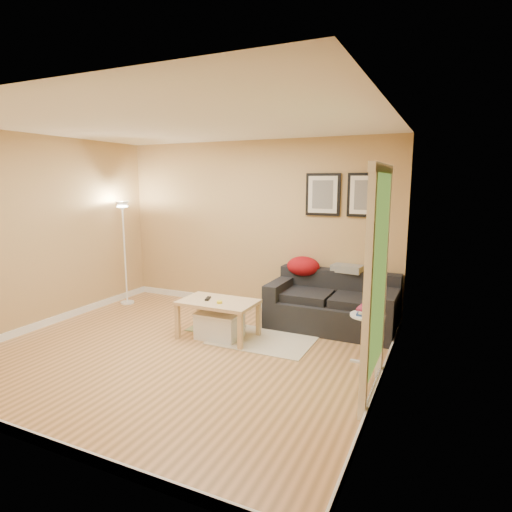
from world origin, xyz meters
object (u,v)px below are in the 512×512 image
sofa (332,301)px  side_table (366,340)px  floor_lamp (125,256)px  storage_bin (220,325)px  coffee_table (218,319)px  book_stack (367,311)px

sofa → side_table: 1.19m
side_table → floor_lamp: size_ratio=0.34×
storage_bin → side_table: (1.85, -0.02, 0.11)m
sofa → side_table: size_ratio=3.00×
storage_bin → side_table: size_ratio=0.99×
coffee_table → storage_bin: (0.03, -0.02, -0.07)m
side_table → floor_lamp: 4.12m
coffee_table → sofa: bearing=18.5°
coffee_table → floor_lamp: (-2.14, 0.71, 0.55)m
side_table → book_stack: bearing=123.8°
coffee_table → floor_lamp: floor_lamp is taller
storage_bin → book_stack: bearing=-0.0°
coffee_table → side_table: bearing=-20.4°
sofa → book_stack: 1.19m
storage_bin → floor_lamp: floor_lamp is taller
side_table → book_stack: 0.32m
sofa → side_table: (0.64, -0.99, -0.09)m
book_stack → floor_lamp: 4.08m
sofa → storage_bin: size_ratio=3.02×
side_table → storage_bin: bearing=179.5°
book_stack → side_table: bearing=-41.5°
coffee_table → floor_lamp: bearing=142.4°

